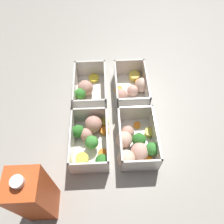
# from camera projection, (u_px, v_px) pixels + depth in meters

# --- Properties ---
(ground_plane) EXTENTS (4.00, 4.00, 0.00)m
(ground_plane) POSITION_uv_depth(u_px,v_px,m) (112.00, 116.00, 0.68)
(ground_plane) COLOR gray
(container_near_left) EXTENTS (0.17, 0.13, 0.07)m
(container_near_left) POSITION_uv_depth(u_px,v_px,m) (135.00, 144.00, 0.60)
(container_near_left) COLOR silver
(container_near_left) RESTS_ON ground_plane
(container_near_right) EXTENTS (0.17, 0.13, 0.07)m
(container_near_right) POSITION_uv_depth(u_px,v_px,m) (133.00, 87.00, 0.72)
(container_near_right) COLOR silver
(container_near_right) RESTS_ON ground_plane
(container_far_left) EXTENTS (0.17, 0.11, 0.07)m
(container_far_left) POSITION_uv_depth(u_px,v_px,m) (91.00, 138.00, 0.61)
(container_far_left) COLOR silver
(container_far_left) RESTS_ON ground_plane
(container_far_right) EXTENTS (0.17, 0.11, 0.07)m
(container_far_right) POSITION_uv_depth(u_px,v_px,m) (88.00, 90.00, 0.71)
(container_far_right) COLOR silver
(container_far_right) RESTS_ON ground_plane
(juice_carton) EXTENTS (0.07, 0.07, 0.20)m
(juice_carton) POSITION_uv_depth(u_px,v_px,m) (35.00, 196.00, 0.46)
(juice_carton) COLOR #D14C1E
(juice_carton) RESTS_ON ground_plane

